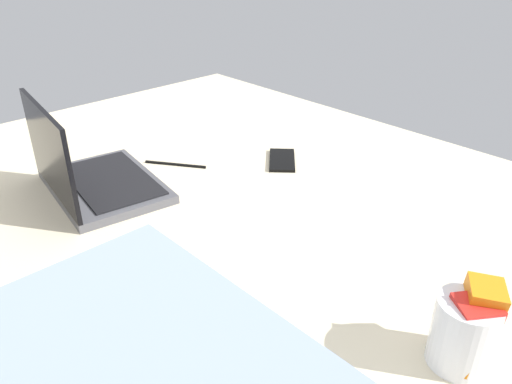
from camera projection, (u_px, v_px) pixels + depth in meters
The scene contains 5 objects.
bed_mattress at pixel (232, 234), 119.72cm from camera, with size 180.00×140.00×18.00cm, color beige.
laptop at pixel (91, 176), 116.98cm from camera, with size 36.04×27.63×23.00cm.
snack_cup at pixel (465, 329), 70.11cm from camera, with size 9.06×10.30×13.46cm.
cell_phone at pixel (282, 160), 134.75cm from camera, with size 6.80×14.00×0.80cm, color black.
charger_cable at pixel (175, 164), 132.49cm from camera, with size 17.00×0.60×0.60cm, color black.
Camera 1 is at (-77.14, 65.16, 74.35)cm, focal length 34.86 mm.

